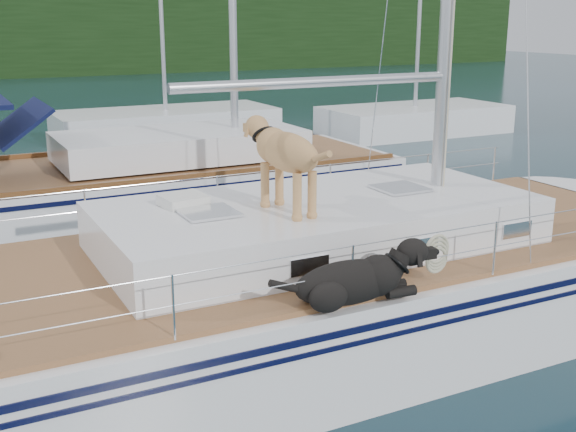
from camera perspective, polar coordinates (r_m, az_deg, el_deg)
ground at (r=8.94m, az=-2.31°, el=-10.64°), size 120.00×120.00×0.00m
main_sailboat at (r=8.69m, az=-1.77°, el=-6.50°), size 12.00×3.93×14.01m
neighbor_sailboat at (r=14.58m, az=-12.45°, el=1.99°), size 11.00×3.50×13.30m
bg_boat_center at (r=24.68m, az=-9.60°, el=7.15°), size 7.20×3.00×11.65m
bg_boat_east at (r=25.68m, az=9.96°, el=7.47°), size 6.40×3.00×11.65m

